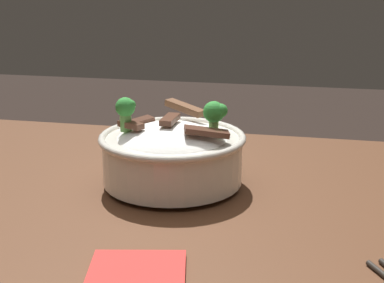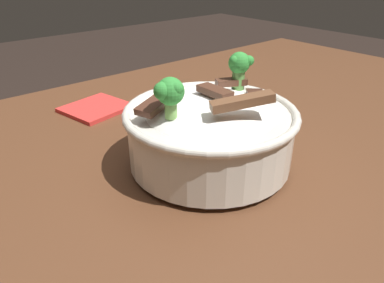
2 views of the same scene
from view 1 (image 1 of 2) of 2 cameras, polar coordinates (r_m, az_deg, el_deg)
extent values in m
cube|color=#56331E|center=(0.93, -6.90, -7.10)|extent=(1.52, 0.83, 0.05)
cylinder|color=silver|center=(0.96, -1.95, -4.19)|extent=(0.11, 0.11, 0.01)
cylinder|color=silver|center=(0.95, -1.97, -1.80)|extent=(0.23, 0.23, 0.08)
torus|color=silver|center=(0.94, -2.00, 0.42)|extent=(0.25, 0.25, 0.01)
ellipsoid|color=white|center=(0.94, -1.99, -0.24)|extent=(0.19, 0.19, 0.07)
cube|color=#563323|center=(0.93, -5.95, 1.67)|extent=(0.05, 0.04, 0.01)
cube|color=#4C2B1E|center=(0.97, -5.03, 2.04)|extent=(0.05, 0.05, 0.01)
cube|color=brown|center=(0.99, -0.74, 3.42)|extent=(0.08, 0.06, 0.02)
cube|color=#4C2B1E|center=(0.89, 1.49, 0.99)|extent=(0.08, 0.05, 0.02)
cube|color=#563323|center=(0.93, -2.24, 2.24)|extent=(0.02, 0.06, 0.01)
cylinder|color=#5B9947|center=(0.93, -6.69, 1.95)|extent=(0.02, 0.02, 0.03)
sphere|color=green|center=(0.93, -6.75, 3.46)|extent=(0.03, 0.03, 0.03)
sphere|color=green|center=(0.92, -6.12, 3.70)|extent=(0.02, 0.02, 0.02)
sphere|color=green|center=(0.94, -7.07, 3.87)|extent=(0.02, 0.02, 0.02)
cylinder|color=#7AB256|center=(0.92, 2.20, 1.60)|extent=(0.02, 0.02, 0.02)
sphere|color=green|center=(0.91, 2.21, 3.00)|extent=(0.03, 0.03, 0.03)
sphere|color=green|center=(0.91, 2.92, 3.14)|extent=(0.02, 0.02, 0.02)
sphere|color=green|center=(0.92, 2.18, 3.47)|extent=(0.02, 0.02, 0.02)
cube|color=red|center=(0.69, -5.62, -13.21)|extent=(0.14, 0.13, 0.01)
camera|label=2|loc=(1.21, 17.01, 12.79)|focal=33.29mm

